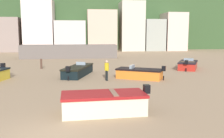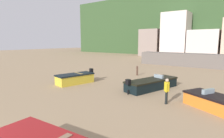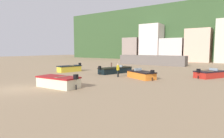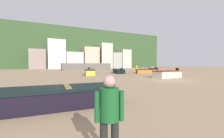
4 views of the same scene
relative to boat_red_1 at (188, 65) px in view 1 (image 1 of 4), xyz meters
name	(u,v)px [view 1 (image 1 of 4)]	position (x,y,z in m)	size (l,w,h in m)	color
ground_plane	(48,136)	(-12.23, -16.26, -0.42)	(160.00, 160.00, 0.00)	#9E8362
headland_hill	(78,17)	(-12.23, 49.74, 8.30)	(90.00, 32.00, 17.44)	#35502B
harbor_pier	(69,52)	(-13.07, 13.74, 0.60)	(14.47, 2.40, 2.05)	#675E58
townhouse_far_left	(10,35)	(-26.58, 31.15, 3.12)	(5.31, 6.83, 7.10)	gray
townhouse_left	(39,26)	(-20.20, 30.38, 5.03)	(6.14, 5.28, 10.91)	beige
townhouse_centre_left	(71,36)	(-13.66, 31.21, 2.82)	(6.53, 6.95, 6.48)	beige
townhouse_centre	(102,31)	(-6.85, 30.48, 3.96)	(6.23, 5.49, 8.77)	#D5B096
townhouse_centre_right	(131,27)	(-0.21, 31.04, 4.94)	(5.06, 6.60, 10.73)	beige
townhouse_right	(153,35)	(4.76, 30.52, 3.02)	(4.40, 5.57, 6.89)	#9DA396
townhouse_far_right	(173,32)	(9.57, 30.76, 3.78)	(4.66, 6.05, 8.40)	beige
boat_red_1	(188,65)	(0.00, 0.00, 0.00)	(3.29, 4.09, 1.13)	#B5251C
boat_cream_2	(104,103)	(-10.01, -13.83, 0.06)	(4.17, 1.96, 1.27)	beige
boat_black_3	(78,71)	(-11.42, -2.81, 0.01)	(2.86, 5.37, 1.15)	black
boat_orange_4	(140,74)	(-6.36, -5.08, 0.00)	(4.01, 3.14, 1.15)	orange
mooring_post_near_water	(41,64)	(-15.40, 1.98, 0.11)	(0.21, 0.21, 1.07)	#50382C
beach_walker_distant	(107,69)	(-9.13, -5.66, 0.53)	(0.41, 0.54, 1.62)	black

